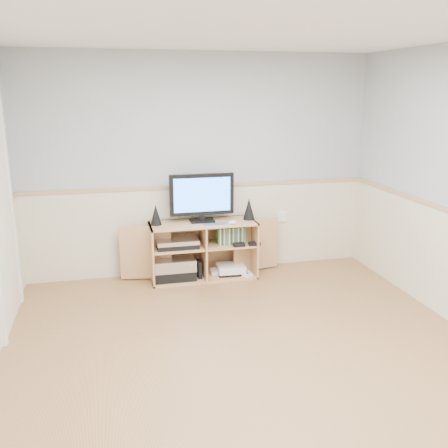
{
  "coord_description": "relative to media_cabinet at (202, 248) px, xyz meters",
  "views": [
    {
      "loc": [
        -1.05,
        -3.31,
        2.08
      ],
      "look_at": [
        0.03,
        1.2,
        0.84
      ],
      "focal_mm": 40.0,
      "sensor_mm": 36.0,
      "label": 1
    }
  ],
  "objects": [
    {
      "name": "keyboard",
      "position": [
        0.13,
        -0.19,
        0.32
      ],
      "size": [
        0.29,
        0.12,
        0.01
      ],
      "primitive_type": "cube",
      "rotation": [
        0.0,
        0.0,
        0.03
      ],
      "color": "silver",
      "rests_on": "media_cabinet"
    },
    {
      "name": "game_consoles",
      "position": [
        0.31,
        -0.07,
        -0.26
      ],
      "size": [
        0.45,
        0.3,
        0.11
      ],
      "color": "white",
      "rests_on": "media_cabinet"
    },
    {
      "name": "speaker_left",
      "position": [
        -0.52,
        -0.03,
        0.43
      ],
      "size": [
        0.12,
        0.12,
        0.23
      ],
      "primitive_type": "cone",
      "color": "black",
      "rests_on": "media_cabinet"
    },
    {
      "name": "media_cabinet",
      "position": [
        0.0,
        0.0,
        0.0
      ],
      "size": [
        1.86,
        0.45,
        0.65
      ],
      "color": "tan",
      "rests_on": "floor"
    },
    {
      "name": "wall_outlet",
      "position": [
        1.02,
        0.18,
        0.27
      ],
      "size": [
        0.12,
        0.03,
        0.12
      ],
      "primitive_type": "cube",
      "color": "white",
      "rests_on": "wall_back"
    },
    {
      "name": "speaker_right",
      "position": [
        0.54,
        -0.03,
        0.44
      ],
      "size": [
        0.13,
        0.13,
        0.25
      ],
      "primitive_type": "cone",
      "color": "black",
      "rests_on": "media_cabinet"
    },
    {
      "name": "game_cases",
      "position": [
        0.32,
        -0.07,
        0.15
      ],
      "size": [
        0.31,
        0.14,
        0.19
      ],
      "primitive_type": "cube",
      "color": "#3F8C3F",
      "rests_on": "media_cabinet"
    },
    {
      "name": "mouse",
      "position": [
        0.3,
        -0.19,
        0.34
      ],
      "size": [
        0.11,
        0.08,
        0.04
      ],
      "primitive_type": "ellipsoid",
      "rotation": [
        0.0,
        0.0,
        -0.2
      ],
      "color": "white",
      "rests_on": "media_cabinet"
    },
    {
      "name": "room",
      "position": [
        -0.04,
        -1.93,
        0.88
      ],
      "size": [
        4.04,
        4.54,
        2.54
      ],
      "color": "tan",
      "rests_on": "ground"
    },
    {
      "name": "av_components",
      "position": [
        -0.32,
        -0.05,
        -0.11
      ],
      "size": [
        0.53,
        0.34,
        0.47
      ],
      "color": "black",
      "rests_on": "media_cabinet"
    },
    {
      "name": "monitor",
      "position": [
        -0.0,
        -0.01,
        0.61
      ],
      "size": [
        0.72,
        0.18,
        0.54
      ],
      "color": "black",
      "rests_on": "media_cabinet"
    }
  ]
}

